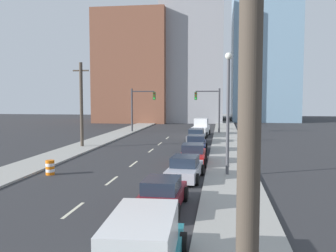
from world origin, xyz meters
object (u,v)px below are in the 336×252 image
Objects in this scene: utility_pole_left_mid at (81,104)px; traffic_barrel at (50,167)px; sedan_maroon at (162,195)px; sedan_red at (193,155)px; sedan_navy at (196,144)px; box_truck_teal at (143,249)px; sedan_gray at (196,137)px; traffic_signal_right at (212,105)px; sedan_silver at (185,169)px; street_lamp at (228,105)px; pickup_truck_white at (200,129)px; utility_pole_right_near at (250,109)px; traffic_signal_left at (138,104)px.

utility_pole_left_mid reaches higher than traffic_barrel.
sedan_red is at bearing 89.11° from sedan_maroon.
box_truck_teal is at bearing -90.74° from sedan_navy.
sedan_navy reaches higher than sedan_gray.
traffic_signal_right is 20.44m from utility_pole_left_mid.
sedan_gray is (-0.52, 18.06, 0.03)m from sedan_silver.
street_lamp is 8.91m from sedan_maroon.
pickup_truck_white is (-3.04, 24.25, -3.66)m from street_lamp.
traffic_barrel is 14.26m from sedan_navy.
box_truck_teal is (-2.50, -14.02, -3.64)m from street_lamp.
sedan_red reaches higher than sedan_silver.
traffic_signal_right is 29.27m from sedan_silver.
box_truck_teal is at bearing 118.53° from utility_pole_right_near.
street_lamp is at bearing -79.64° from pickup_truck_white.
sedan_navy is 6.70m from sedan_gray.
sedan_silver is 0.74× the size of pickup_truck_white.
traffic_signal_right is 11.57m from sedan_gray.
box_truck_teal is 1.17× the size of sedan_gray.
sedan_gray is (8.26, 17.98, 0.22)m from traffic_barrel.
traffic_signal_left reaches higher than pickup_truck_white.
street_lamp is 17.54m from sedan_gray.
pickup_truck_white is (-0.38, 14.11, 0.19)m from sedan_navy.
traffic_signal_left is 0.65× the size of utility_pole_right_near.
traffic_barrel is 26.74m from pickup_truck_white.
sedan_silver is at bearing 87.72° from box_truck_teal.
utility_pole_right_near is 6.54m from box_truck_teal.
sedan_red is (0.55, 11.40, 0.05)m from sedan_maroon.
traffic_barrel is 12.12m from street_lamp.
traffic_barrel is 10.42m from sedan_maroon.
sedan_red is (8.87, 5.14, 0.22)m from traffic_barrel.
traffic_signal_left is 30.73m from sedan_silver.
traffic_signal_right reaches higher than sedan_navy.
traffic_signal_left is at bearing 110.89° from sedan_red.
traffic_barrel is at bearing -77.85° from utility_pole_left_mid.
sedan_maroon is 1.00× the size of sedan_red.
traffic_barrel is (0.63, -29.00, -3.46)m from traffic_signal_left.
box_truck_teal reaches higher than sedan_gray.
traffic_signal_right is at bearing 93.39° from street_lamp.
sedan_silver is 18.06m from sedan_gray.
sedan_maroon is at bearing 91.98° from box_truck_teal.
sedan_red is at bearing -89.52° from sedan_navy.
sedan_red is at bearing -92.01° from traffic_signal_right.
pickup_truck_white is (0.05, 7.43, 0.20)m from sedan_gray.
traffic_barrel is 19.79m from sedan_gray.
sedan_gray is (-1.44, -11.01, -3.24)m from traffic_signal_right.
box_truck_teal is at bearing -90.87° from sedan_red.
traffic_signal_left is 36.53m from sedan_maroon.
traffic_signal_right reaches higher than box_truck_teal.
traffic_signal_left is 0.79× the size of street_lamp.
sedan_maroon is at bearing -36.96° from traffic_barrel.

